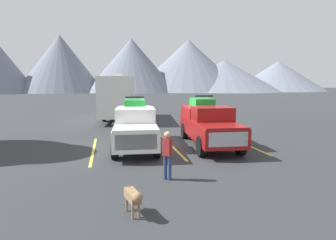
# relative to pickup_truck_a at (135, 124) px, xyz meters

# --- Properties ---
(ground_plane) EXTENTS (240.00, 240.00, 0.00)m
(ground_plane) POSITION_rel_pickup_truck_a_xyz_m (1.80, 0.53, -1.12)
(ground_plane) COLOR #2D3033
(pickup_truck_a) EXTENTS (2.44, 6.00, 2.46)m
(pickup_truck_a) POSITION_rel_pickup_truck_a_xyz_m (0.00, 0.00, 0.00)
(pickup_truck_a) COLOR white
(pickup_truck_a) RESTS_ON ground
(pickup_truck_b) EXTENTS (2.45, 5.90, 2.50)m
(pickup_truck_b) POSITION_rel_pickup_truck_a_xyz_m (3.67, -0.42, 0.03)
(pickup_truck_b) COLOR maroon
(pickup_truck_b) RESTS_ON ground
(lot_stripe_a) EXTENTS (0.12, 5.50, 0.01)m
(lot_stripe_a) POSITION_rel_pickup_truck_a_xyz_m (-2.03, -0.42, -1.11)
(lot_stripe_a) COLOR gold
(lot_stripe_a) RESTS_ON ground
(lot_stripe_b) EXTENTS (0.12, 5.50, 0.01)m
(lot_stripe_b) POSITION_rel_pickup_truck_a_xyz_m (1.80, -0.42, -1.11)
(lot_stripe_b) COLOR gold
(lot_stripe_b) RESTS_ON ground
(lot_stripe_c) EXTENTS (0.12, 5.50, 0.01)m
(lot_stripe_c) POSITION_rel_pickup_truck_a_xyz_m (5.64, -0.42, -1.11)
(lot_stripe_c) COLOR gold
(lot_stripe_c) RESTS_ON ground
(camper_trailer_a) EXTENTS (3.46, 9.08, 3.92)m
(camper_trailer_a) POSITION_rel_pickup_truck_a_xyz_m (-0.41, 10.19, 0.95)
(camper_trailer_a) COLOR white
(camper_trailer_a) RESTS_ON ground
(person_a) EXTENTS (0.30, 0.30, 1.62)m
(person_a) POSITION_rel_pickup_truck_a_xyz_m (0.57, -5.05, -0.18)
(person_a) COLOR navy
(person_a) RESTS_ON ground
(dog) EXTENTS (0.40, 0.91, 0.69)m
(dog) POSITION_rel_pickup_truck_a_xyz_m (-0.75, -7.36, -0.64)
(dog) COLOR olive
(dog) RESTS_ON ground
(mountain_ridge) EXTENTS (140.45, 43.28, 17.70)m
(mountain_ridge) POSITION_rel_pickup_truck_a_xyz_m (10.56, 78.53, 6.56)
(mountain_ridge) COLOR slate
(mountain_ridge) RESTS_ON ground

